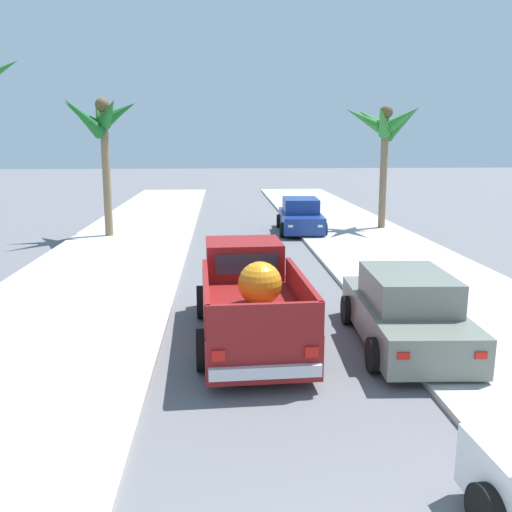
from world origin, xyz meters
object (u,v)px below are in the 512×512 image
car_left_mid (301,216)px  pickup_truck (249,300)px  car_left_near (405,311)px  palm_tree_right_fore (386,127)px  palm_tree_left_mid (102,122)px

car_left_mid → pickup_truck: bearing=-103.1°
car_left_near → car_left_mid: (-0.05, 13.80, 0.00)m
car_left_near → palm_tree_right_fore: 15.18m
pickup_truck → palm_tree_left_mid: bearing=113.9°
car_left_mid → palm_tree_left_mid: size_ratio=0.74×
pickup_truck → car_left_mid: 13.43m
car_left_near → palm_tree_left_mid: palm_tree_left_mid is taller
car_left_near → palm_tree_right_fore: palm_tree_right_fore is taller
pickup_truck → car_left_mid: bearing=76.9°
car_left_mid → palm_tree_right_fore: size_ratio=0.76×
pickup_truck → palm_tree_right_fore: (6.90, 13.42, 3.89)m
palm_tree_right_fore → palm_tree_left_mid: size_ratio=0.97×
pickup_truck → palm_tree_left_mid: (-5.40, 12.16, 4.02)m
car_left_near → palm_tree_left_mid: size_ratio=0.74×
car_left_near → palm_tree_left_mid: (-8.49, 12.88, 4.11)m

